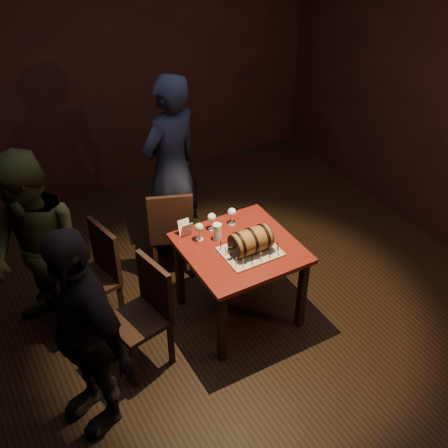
{
  "coord_description": "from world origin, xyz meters",
  "views": [
    {
      "loc": [
        -1.71,
        -3.08,
        3.56
      ],
      "look_at": [
        0.06,
        0.05,
        0.95
      ],
      "focal_mm": 45.0,
      "sensor_mm": 36.0,
      "label": 1
    }
  ],
  "objects_px": {
    "wine_glass_mid": "(212,218)",
    "chair_back": "(171,228)",
    "wine_glass_left": "(199,228)",
    "chair_left_front": "(146,309)",
    "chair_left_rear": "(97,272)",
    "barrel_cake": "(251,241)",
    "person_back": "(171,168)",
    "person_left_front": "(82,332)",
    "wine_glass_right": "(232,213)",
    "pint_of_ale": "(217,232)",
    "person_left_rear": "(37,256)",
    "pub_table": "(240,257)"
  },
  "relations": [
    {
      "from": "wine_glass_right",
      "to": "barrel_cake",
      "type": "bearing_deg",
      "value": -98.89
    },
    {
      "from": "barrel_cake",
      "to": "wine_glass_right",
      "type": "height_order",
      "value": "barrel_cake"
    },
    {
      "from": "pub_table",
      "to": "wine_glass_right",
      "type": "xyz_separation_m",
      "value": [
        0.1,
        0.3,
        0.23
      ]
    },
    {
      "from": "barrel_cake",
      "to": "chair_back",
      "type": "distance_m",
      "value": 1.0
    },
    {
      "from": "chair_left_rear",
      "to": "barrel_cake",
      "type": "bearing_deg",
      "value": -30.67
    },
    {
      "from": "wine_glass_left",
      "to": "barrel_cake",
      "type": "bearing_deg",
      "value": -51.27
    },
    {
      "from": "wine_glass_right",
      "to": "wine_glass_left",
      "type": "bearing_deg",
      "value": -170.51
    },
    {
      "from": "wine_glass_mid",
      "to": "person_back",
      "type": "relative_size",
      "value": 0.09
    },
    {
      "from": "wine_glass_left",
      "to": "chair_left_front",
      "type": "xyz_separation_m",
      "value": [
        -0.63,
        -0.31,
        -0.35
      ]
    },
    {
      "from": "chair_back",
      "to": "chair_left_rear",
      "type": "distance_m",
      "value": 0.83
    },
    {
      "from": "chair_left_front",
      "to": "chair_left_rear",
      "type": "bearing_deg",
      "value": 106.56
    },
    {
      "from": "wine_glass_right",
      "to": "person_left_front",
      "type": "bearing_deg",
      "value": -156.45
    },
    {
      "from": "person_back",
      "to": "person_left_front",
      "type": "distance_m",
      "value": 2.05
    },
    {
      "from": "pub_table",
      "to": "chair_back",
      "type": "bearing_deg",
      "value": 108.21
    },
    {
      "from": "wine_glass_right",
      "to": "pub_table",
      "type": "bearing_deg",
      "value": -108.0
    },
    {
      "from": "wine_glass_left",
      "to": "person_left_front",
      "type": "relative_size",
      "value": 0.1
    },
    {
      "from": "wine_glass_right",
      "to": "person_back",
      "type": "distance_m",
      "value": 0.88
    },
    {
      "from": "wine_glass_mid",
      "to": "wine_glass_right",
      "type": "bearing_deg",
      "value": -5.28
    },
    {
      "from": "wine_glass_left",
      "to": "chair_back",
      "type": "distance_m",
      "value": 0.65
    },
    {
      "from": "person_back",
      "to": "wine_glass_mid",
      "type": "bearing_deg",
      "value": 68.49
    },
    {
      "from": "wine_glass_right",
      "to": "person_back",
      "type": "height_order",
      "value": "person_back"
    },
    {
      "from": "wine_glass_mid",
      "to": "person_left_front",
      "type": "bearing_deg",
      "value": -153.05
    },
    {
      "from": "chair_back",
      "to": "pub_table",
      "type": "bearing_deg",
      "value": -71.79
    },
    {
      "from": "wine_glass_right",
      "to": "pint_of_ale",
      "type": "xyz_separation_m",
      "value": [
        -0.21,
        -0.13,
        -0.05
      ]
    },
    {
      "from": "pint_of_ale",
      "to": "chair_left_rear",
      "type": "relative_size",
      "value": 0.16
    },
    {
      "from": "wine_glass_mid",
      "to": "wine_glass_left",
      "type": "bearing_deg",
      "value": -154.78
    },
    {
      "from": "wine_glass_mid",
      "to": "chair_back",
      "type": "distance_m",
      "value": 0.61
    },
    {
      "from": "wine_glass_mid",
      "to": "chair_back",
      "type": "height_order",
      "value": "chair_back"
    },
    {
      "from": "wine_glass_left",
      "to": "wine_glass_mid",
      "type": "distance_m",
      "value": 0.17
    },
    {
      "from": "barrel_cake",
      "to": "wine_glass_right",
      "type": "xyz_separation_m",
      "value": [
        0.06,
        0.4,
        0.01
      ]
    },
    {
      "from": "barrel_cake",
      "to": "chair_back",
      "type": "bearing_deg",
      "value": 108.14
    },
    {
      "from": "chair_back",
      "to": "person_left_rear",
      "type": "xyz_separation_m",
      "value": [
        -1.22,
        -0.25,
        0.34
      ]
    },
    {
      "from": "chair_left_front",
      "to": "wine_glass_right",
      "type": "bearing_deg",
      "value": 20.55
    },
    {
      "from": "wine_glass_left",
      "to": "person_back",
      "type": "xyz_separation_m",
      "value": [
        0.19,
        0.92,
        0.04
      ]
    },
    {
      "from": "person_back",
      "to": "person_left_rear",
      "type": "distance_m",
      "value": 1.56
    },
    {
      "from": "wine_glass_mid",
      "to": "person_left_rear",
      "type": "relative_size",
      "value": 0.09
    },
    {
      "from": "wine_glass_right",
      "to": "chair_left_front",
      "type": "xyz_separation_m",
      "value": [
        -0.97,
        -0.36,
        -0.35
      ]
    },
    {
      "from": "chair_back",
      "to": "person_back",
      "type": "bearing_deg",
      "value": 61.99
    },
    {
      "from": "pub_table",
      "to": "chair_back",
      "type": "distance_m",
      "value": 0.84
    },
    {
      "from": "wine_glass_right",
      "to": "chair_back",
      "type": "bearing_deg",
      "value": 126.02
    },
    {
      "from": "chair_left_rear",
      "to": "chair_left_front",
      "type": "xyz_separation_m",
      "value": [
        0.18,
        -0.6,
        0.0
      ]
    },
    {
      "from": "pint_of_ale",
      "to": "chair_left_rear",
      "type": "height_order",
      "value": "chair_left_rear"
    },
    {
      "from": "chair_left_rear",
      "to": "person_left_front",
      "type": "relative_size",
      "value": 0.56
    },
    {
      "from": "wine_glass_mid",
      "to": "barrel_cake",
      "type": "bearing_deg",
      "value": -73.99
    },
    {
      "from": "pint_of_ale",
      "to": "chair_back",
      "type": "distance_m",
      "value": 0.7
    },
    {
      "from": "chair_back",
      "to": "chair_left_front",
      "type": "relative_size",
      "value": 1.0
    },
    {
      "from": "person_back",
      "to": "wine_glass_left",
      "type": "bearing_deg",
      "value": 59.08
    },
    {
      "from": "chair_left_rear",
      "to": "person_left_rear",
      "type": "relative_size",
      "value": 0.54
    },
    {
      "from": "wine_glass_right",
      "to": "chair_back",
      "type": "height_order",
      "value": "chair_back"
    },
    {
      "from": "person_left_rear",
      "to": "wine_glass_mid",
      "type": "bearing_deg",
      "value": 61.5
    }
  ]
}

